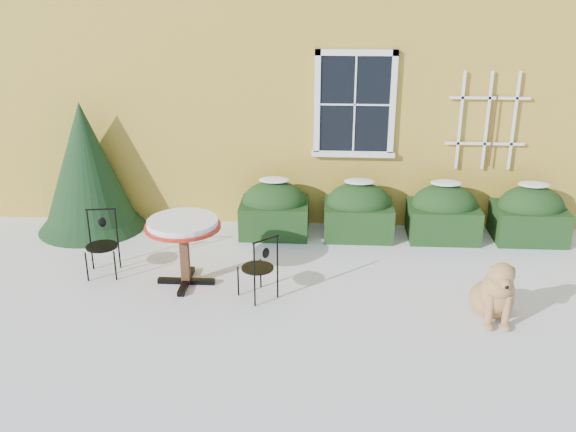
# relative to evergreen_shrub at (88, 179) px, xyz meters

# --- Properties ---
(ground) EXTENTS (80.00, 80.00, 0.00)m
(ground) POSITION_rel_evergreen_shrub_xyz_m (3.24, -2.62, -0.82)
(ground) COLOR white
(ground) RESTS_ON ground
(house) EXTENTS (12.40, 8.40, 6.40)m
(house) POSITION_rel_evergreen_shrub_xyz_m (3.24, 4.38, 2.40)
(house) COLOR gold
(house) RESTS_ON ground
(hedge_row) EXTENTS (4.95, 0.80, 0.91)m
(hedge_row) POSITION_rel_evergreen_shrub_xyz_m (4.89, -0.07, -0.42)
(hedge_row) COLOR black
(hedge_row) RESTS_ON ground
(evergreen_shrub) EXTENTS (1.68, 1.68, 2.03)m
(evergreen_shrub) POSITION_rel_evergreen_shrub_xyz_m (0.00, 0.00, 0.00)
(evergreen_shrub) COLOR black
(evergreen_shrub) RESTS_ON ground
(bistro_table) EXTENTS (0.98, 0.98, 0.91)m
(bistro_table) POSITION_rel_evergreen_shrub_xyz_m (1.90, -1.85, -0.06)
(bistro_table) COLOR black
(bistro_table) RESTS_ON ground
(patio_chair_near) EXTENTS (0.53, 0.53, 0.86)m
(patio_chair_near) POSITION_rel_evergreen_shrub_xyz_m (2.92, -2.18, -0.39)
(patio_chair_near) COLOR black
(patio_chair_near) RESTS_ON ground
(patio_chair_far) EXTENTS (0.45, 0.45, 0.89)m
(patio_chair_far) POSITION_rel_evergreen_shrub_xyz_m (0.73, -1.61, -0.37)
(patio_chair_far) COLOR black
(patio_chair_far) RESTS_ON ground
(dog) EXTENTS (0.56, 0.93, 0.84)m
(dog) POSITION_rel_evergreen_shrub_xyz_m (5.74, -2.55, -0.48)
(dog) COLOR tan
(dog) RESTS_ON ground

